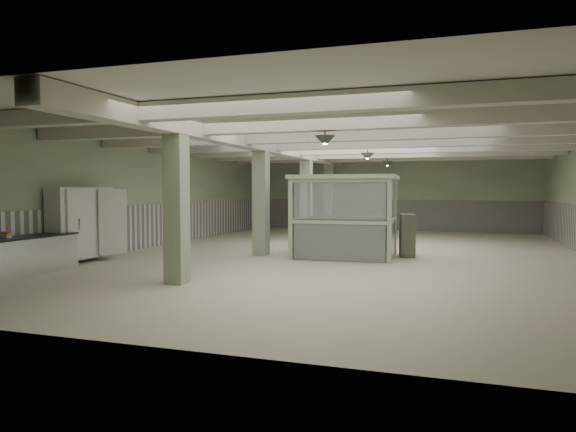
% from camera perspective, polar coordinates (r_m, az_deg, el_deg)
% --- Properties ---
extents(floor, '(20.00, 20.00, 0.00)m').
position_cam_1_polar(floor, '(16.07, 6.67, -4.26)').
color(floor, silver).
rests_on(floor, ground).
extents(ceiling, '(14.00, 20.00, 0.02)m').
position_cam_1_polar(ceiling, '(16.02, 6.75, 8.62)').
color(ceiling, silver).
rests_on(ceiling, wall_back).
extents(wall_back, '(14.00, 0.02, 3.60)m').
position_cam_1_polar(wall_back, '(25.82, 11.09, 2.44)').
color(wall_back, '#ADBE98').
rests_on(wall_back, floor).
extents(wall_front, '(14.00, 0.02, 3.60)m').
position_cam_1_polar(wall_front, '(6.45, -11.10, 0.94)').
color(wall_front, '#ADBE98').
rests_on(wall_front, floor).
extents(wall_left, '(0.02, 20.00, 3.60)m').
position_cam_1_polar(wall_left, '(18.64, -14.92, 2.20)').
color(wall_left, '#ADBE98').
rests_on(wall_left, floor).
extents(wainscot_left, '(0.05, 19.90, 1.50)m').
position_cam_1_polar(wainscot_left, '(18.66, -14.81, -1.02)').
color(wainscot_left, silver).
rests_on(wainscot_left, floor).
extents(wainscot_back, '(13.90, 0.05, 1.50)m').
position_cam_1_polar(wainscot_back, '(25.83, 11.06, 0.11)').
color(wainscot_back, silver).
rests_on(wainscot_back, floor).
extents(girder, '(0.45, 19.90, 0.40)m').
position_cam_1_polar(girder, '(16.67, -1.79, 7.66)').
color(girder, beige).
rests_on(girder, ceiling).
extents(beam_a, '(13.90, 0.35, 0.32)m').
position_cam_1_polar(beam_a, '(8.83, -3.09, 12.08)').
color(beam_a, beige).
rests_on(beam_a, ceiling).
extents(beam_b, '(13.90, 0.35, 0.32)m').
position_cam_1_polar(beam_b, '(11.17, 1.61, 10.17)').
color(beam_b, beige).
rests_on(beam_b, ceiling).
extents(beam_c, '(13.90, 0.35, 0.32)m').
position_cam_1_polar(beam_c, '(13.57, 4.64, 8.88)').
color(beam_c, beige).
rests_on(beam_c, ceiling).
extents(beam_d, '(13.90, 0.35, 0.32)m').
position_cam_1_polar(beam_d, '(16.00, 6.74, 7.98)').
color(beam_d, beige).
rests_on(beam_d, ceiling).
extents(beam_e, '(13.90, 0.35, 0.32)m').
position_cam_1_polar(beam_e, '(18.45, 8.28, 7.30)').
color(beam_e, beige).
rests_on(beam_e, ceiling).
extents(beam_f, '(13.90, 0.35, 0.32)m').
position_cam_1_polar(beam_f, '(20.92, 9.46, 6.78)').
color(beam_f, beige).
rests_on(beam_f, ceiling).
extents(beam_g, '(13.90, 0.35, 0.32)m').
position_cam_1_polar(beam_g, '(23.39, 10.38, 6.37)').
color(beam_g, beige).
rests_on(beam_g, ceiling).
extents(column_a, '(0.42, 0.42, 3.60)m').
position_cam_1_polar(column_a, '(11.16, -12.30, 1.77)').
color(column_a, '#92A585').
rests_on(column_a, floor).
extents(column_b, '(0.42, 0.42, 3.60)m').
position_cam_1_polar(column_b, '(15.68, -3.02, 2.17)').
color(column_b, '#92A585').
rests_on(column_b, floor).
extents(column_c, '(0.42, 0.42, 3.60)m').
position_cam_1_polar(column_c, '(20.43, 2.04, 2.36)').
color(column_c, '#92A585').
rests_on(column_c, floor).
extents(column_d, '(0.42, 0.42, 3.60)m').
position_cam_1_polar(column_d, '(24.30, 4.65, 2.46)').
color(column_d, '#92A585').
rests_on(column_d, floor).
extents(pendant_front, '(0.44, 0.44, 0.22)m').
position_cam_1_polar(pendant_front, '(11.00, 4.13, 8.33)').
color(pendant_front, '#2F3C2D').
rests_on(pendant_front, ceiling).
extents(pendant_mid, '(0.44, 0.44, 0.22)m').
position_cam_1_polar(pendant_mid, '(16.38, 8.81, 6.55)').
color(pendant_mid, '#2F3C2D').
rests_on(pendant_mid, ceiling).
extents(pendant_back, '(0.44, 0.44, 0.22)m').
position_cam_1_polar(pendant_back, '(21.32, 10.99, 5.70)').
color(pendant_back, '#2F3C2D').
rests_on(pendant_back, ceiling).
extents(orange_bowl, '(0.31, 0.31, 0.09)m').
position_cam_1_polar(orange_bowl, '(13.37, -28.82, -2.01)').
color(orange_bowl, '#B2B2B7').
rests_on(orange_bowl, prep_counter).
extents(walkin_cooler, '(0.93, 2.13, 1.95)m').
position_cam_1_polar(walkin_cooler, '(15.23, -21.89, -1.17)').
color(walkin_cooler, silver).
rests_on(walkin_cooler, floor).
extents(guard_booth, '(3.16, 2.72, 2.44)m').
position_cam_1_polar(guard_booth, '(15.49, 6.39, 1.67)').
color(guard_booth, '#9CB792').
rests_on(guard_booth, floor).
extents(filing_cabinet, '(0.53, 0.67, 1.28)m').
position_cam_1_polar(filing_cabinet, '(15.74, 13.11, -2.12)').
color(filing_cabinet, '#5B5D4D').
rests_on(filing_cabinet, floor).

